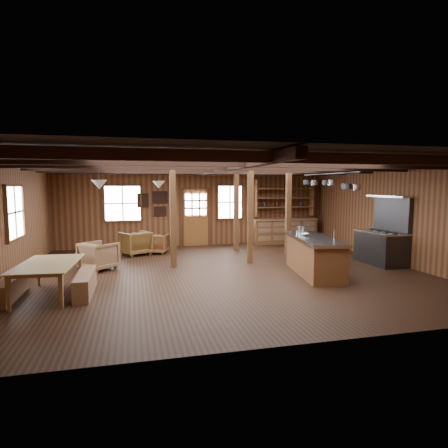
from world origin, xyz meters
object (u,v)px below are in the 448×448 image
(dining_table, at_px, (51,279))
(armchair_a, at_px, (136,243))
(armchair_c, at_px, (99,256))
(commercial_range, at_px, (383,242))
(armchair_b, at_px, (157,243))
(kitchen_island, at_px, (314,255))

(dining_table, xyz_separation_m, armchair_a, (1.71, 4.23, 0.04))
(armchair_c, bearing_deg, commercial_range, -140.48)
(dining_table, relative_size, armchair_c, 2.35)
(armchair_b, bearing_deg, kitchen_island, 151.31)
(commercial_range, height_order, armchair_b, commercial_range)
(dining_table, bearing_deg, armchair_c, -14.39)
(armchair_b, bearing_deg, commercial_range, 170.75)
(armchair_a, height_order, armchair_b, armchair_a)
(kitchen_island, distance_m, armchair_c, 5.62)
(armchair_a, distance_m, armchair_c, 2.19)
(dining_table, distance_m, armchair_b, 4.96)
(kitchen_island, xyz_separation_m, armchair_a, (-4.34, 3.78, -0.10))
(armchair_b, distance_m, armchair_c, 2.66)
(commercial_range, relative_size, armchair_a, 2.33)
(kitchen_island, relative_size, dining_table, 1.35)
(kitchen_island, bearing_deg, armchair_c, 170.24)
(dining_table, height_order, armchair_b, dining_table)
(kitchen_island, height_order, armchair_a, kitchen_island)
(armchair_a, bearing_deg, armchair_c, 36.61)
(dining_table, relative_size, armchair_a, 2.31)
(kitchen_island, xyz_separation_m, armchair_c, (-5.31, 1.81, -0.10))
(armchair_c, bearing_deg, dining_table, 119.50)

